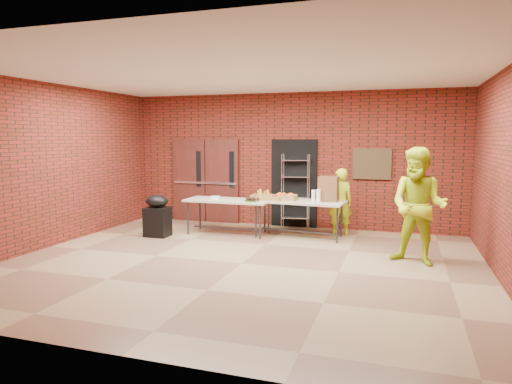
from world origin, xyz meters
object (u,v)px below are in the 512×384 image
Objects in this scene: table_left at (228,202)px; coffee_dispenser at (328,189)px; wire_rack at (295,191)px; volunteer_man at (419,206)px; volunteer_woman at (340,202)px; table_right at (299,204)px; covered_grill at (157,216)px.

table_left is 2.22m from coffee_dispenser.
wire_rack is 3.61m from volunteer_man.
wire_rack is at bearing 42.20° from table_left.
wire_rack is 1.71m from table_left.
wire_rack is at bearing -42.54° from volunteer_woman.
table_left is 1.28× the size of volunteer_woman.
volunteer_woman reaches higher than table_right.
volunteer_woman is at bearing 61.29° from coffee_dispenser.
table_right is (1.57, 0.16, 0.02)m from table_left.
covered_grill is (-3.56, -0.96, -0.61)m from coffee_dispenser.
coffee_dispenser is (0.92, -0.89, 0.19)m from wire_rack.
table_right is 2.21× the size of covered_grill.
table_left is 3.60× the size of coffee_dispenser.
covered_grill reaches higher than table_left.
wire_rack is at bearing 158.34° from volunteer_man.
coffee_dispenser is 0.35× the size of volunteer_woman.
wire_rack is 0.87× the size of table_right.
table_right reaches higher than table_left.
wire_rack is 3.34× the size of coffee_dispenser.
covered_grill is 4.00m from volunteer_woman.
covered_grill is (-2.64, -1.84, -0.42)m from wire_rack.
covered_grill is at bearing 1.42° from volunteer_woman.
table_left is 2.46m from volunteer_woman.
volunteer_man reaches higher than covered_grill.
volunteer_man reaches higher than table_right.
wire_rack reaches higher than table_left.
wire_rack reaches higher than covered_grill.
table_left is at bearing -148.25° from wire_rack.
wire_rack is 1.04m from table_right.
wire_rack is 1.24m from volunteer_woman.
wire_rack reaches higher than coffee_dispenser.
volunteer_man is at bearing -52.43° from wire_rack.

